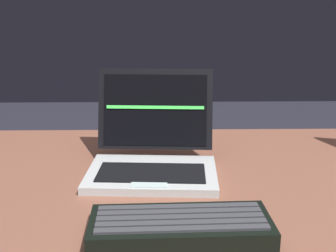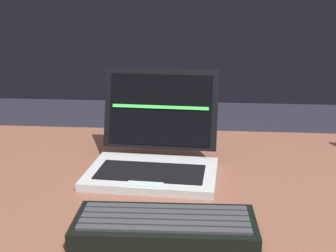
% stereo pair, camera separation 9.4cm
% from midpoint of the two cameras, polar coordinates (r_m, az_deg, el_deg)
% --- Properties ---
extents(desk, '(1.69, 0.84, 0.76)m').
position_cam_midpoint_polar(desk, '(0.95, 5.38, -12.09)').
color(desk, brown).
rests_on(desk, ground).
extents(laptop_front, '(0.29, 0.27, 0.22)m').
position_cam_midpoint_polar(laptop_front, '(0.99, 0.98, -3.42)').
color(laptop_front, '#B3B6B5').
rests_on(laptop_front, desk).
extents(external_keyboard, '(0.30, 0.13, 0.04)m').
position_cam_midpoint_polar(external_keyboard, '(0.74, 3.27, -12.87)').
color(external_keyboard, black).
rests_on(external_keyboard, desk).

